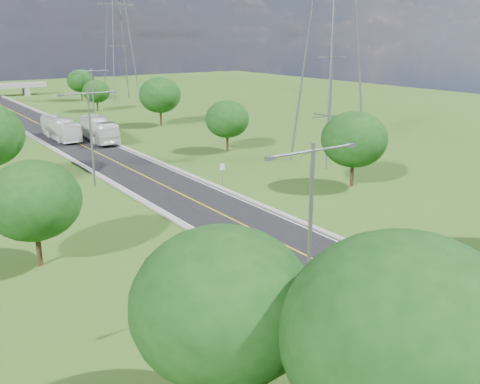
% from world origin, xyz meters
% --- Properties ---
extents(ground, '(260.00, 260.00, 0.00)m').
position_xyz_m(ground, '(0.00, 60.00, 0.00)').
color(ground, '#345618').
rests_on(ground, ground).
extents(road, '(8.00, 150.00, 0.06)m').
position_xyz_m(road, '(0.00, 66.00, 0.03)').
color(road, black).
rests_on(road, ground).
extents(curb_left, '(0.50, 150.00, 0.22)m').
position_xyz_m(curb_left, '(-4.25, 66.00, 0.11)').
color(curb_left, gray).
rests_on(curb_left, ground).
extents(curb_right, '(0.50, 150.00, 0.22)m').
position_xyz_m(curb_right, '(4.25, 66.00, 0.11)').
color(curb_right, gray).
rests_on(curb_right, ground).
extents(speed_limit_sign, '(0.55, 0.09, 2.40)m').
position_xyz_m(speed_limit_sign, '(5.20, 37.98, 1.60)').
color(speed_limit_sign, slate).
rests_on(speed_limit_sign, ground).
extents(streetlight_near_left, '(5.90, 0.25, 10.00)m').
position_xyz_m(streetlight_near_left, '(-6.00, 12.00, 5.94)').
color(streetlight_near_left, slate).
rests_on(streetlight_near_left, ground).
extents(streetlight_mid_left, '(5.90, 0.25, 10.00)m').
position_xyz_m(streetlight_mid_left, '(-6.00, 45.00, 5.94)').
color(streetlight_mid_left, slate).
rests_on(streetlight_mid_left, ground).
extents(streetlight_far_right, '(5.90, 0.25, 10.00)m').
position_xyz_m(streetlight_far_right, '(6.00, 78.00, 5.94)').
color(streetlight_far_right, slate).
rests_on(streetlight_far_right, ground).
extents(power_tower_near, '(9.00, 6.40, 28.00)m').
position_xyz_m(power_tower_near, '(22.00, 40.00, 14.01)').
color(power_tower_near, slate).
rests_on(power_tower_near, ground).
extents(power_tower_far, '(9.00, 6.40, 28.00)m').
position_xyz_m(power_tower_far, '(26.00, 115.00, 14.01)').
color(power_tower_far, slate).
rests_on(power_tower_far, ground).
extents(tree_la, '(7.14, 7.14, 8.30)m').
position_xyz_m(tree_la, '(-14.00, 8.00, 5.27)').
color(tree_la, black).
rests_on(tree_la, ground).
extents(tree_lb, '(6.30, 6.30, 7.33)m').
position_xyz_m(tree_lb, '(-16.00, 28.00, 4.64)').
color(tree_lb, black).
rests_on(tree_lb, ground).
extents(tree_lf, '(7.98, 7.98, 9.28)m').
position_xyz_m(tree_lf, '(-11.00, 2.00, 5.89)').
color(tree_lf, black).
rests_on(tree_lf, ground).
extents(tree_rb, '(6.72, 6.72, 7.82)m').
position_xyz_m(tree_rb, '(16.00, 30.00, 4.95)').
color(tree_rb, black).
rests_on(tree_rb, ground).
extents(tree_rc, '(5.88, 5.88, 6.84)m').
position_xyz_m(tree_rc, '(15.00, 52.00, 4.33)').
color(tree_rc, black).
rests_on(tree_rc, ground).
extents(tree_rd, '(7.14, 7.14, 8.30)m').
position_xyz_m(tree_rd, '(17.00, 76.00, 5.27)').
color(tree_rd, black).
rests_on(tree_rd, ground).
extents(tree_re, '(5.46, 5.46, 6.35)m').
position_xyz_m(tree_re, '(14.50, 100.00, 4.02)').
color(tree_re, black).
rests_on(tree_re, ground).
extents(tree_rf, '(6.30, 6.30, 7.33)m').
position_xyz_m(tree_rf, '(18.00, 120.00, 4.64)').
color(tree_rf, black).
rests_on(tree_rf, ground).
extents(bus_outbound, '(4.14, 12.45, 3.40)m').
position_xyz_m(bus_outbound, '(3.20, 68.46, 1.76)').
color(bus_outbound, white).
rests_on(bus_outbound, road).
extents(bus_inbound, '(2.77, 11.56, 3.21)m').
position_xyz_m(bus_inbound, '(-1.08, 72.96, 1.67)').
color(bus_inbound, white).
rests_on(bus_inbound, road).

